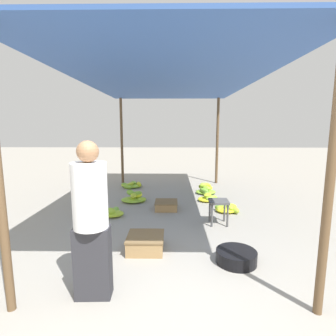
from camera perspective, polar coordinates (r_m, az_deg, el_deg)
ground_plane at (r=2.62m, az=-1.35°, el=-32.68°), size 40.00×40.00×0.00m
canopy_post_front_right at (r=2.68m, az=31.83°, el=-2.03°), size 0.08×0.08×2.58m
canopy_post_back_left at (r=8.16m, az=-10.03°, el=5.73°), size 0.08×0.08×2.58m
canopy_post_back_right at (r=8.13m, az=10.68°, el=5.70°), size 0.08×0.08×2.58m
canopy_tarp at (r=5.20m, az=-0.03°, el=18.55°), size 3.32×6.15×0.04m
vendor_foreground at (r=2.75m, az=-16.44°, el=-10.58°), size 0.37×0.35×1.61m
stool at (r=4.80m, az=10.96°, el=-7.93°), size 0.34×0.34×0.44m
basin_black at (r=3.67m, az=14.63°, el=-18.18°), size 0.52×0.52×0.16m
banana_pile_left_0 at (r=5.36m, az=-12.07°, el=-9.38°), size 0.50×0.52×0.19m
banana_pile_left_1 at (r=7.62m, az=-8.04°, el=-3.74°), size 0.67×0.57×0.18m
banana_pile_left_2 at (r=6.20m, az=-7.34°, el=-6.41°), size 0.61×0.52×0.28m
banana_pile_right_0 at (r=6.24m, az=8.79°, el=-6.45°), size 0.47×0.40×0.22m
banana_pile_right_1 at (r=5.60m, az=12.63°, el=-8.57°), size 0.52×0.52×0.17m
banana_pile_right_2 at (r=6.96m, az=8.11°, el=-4.62°), size 0.52×0.67×0.28m
crate_near at (r=5.61m, az=-0.39°, el=-8.10°), size 0.47×0.47×0.17m
crate_mid at (r=3.87m, az=-4.91°, el=-15.90°), size 0.52×0.52×0.22m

